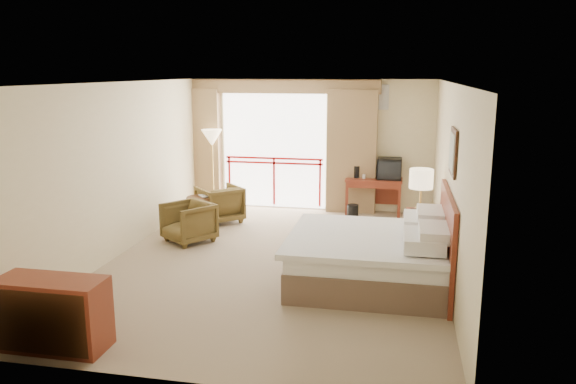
% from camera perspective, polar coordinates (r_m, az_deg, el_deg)
% --- Properties ---
extents(floor, '(7.00, 7.00, 0.00)m').
position_cam_1_polar(floor, '(8.69, -1.27, -7.05)').
color(floor, gray).
rests_on(floor, ground).
extents(ceiling, '(7.00, 7.00, 0.00)m').
position_cam_1_polar(ceiling, '(8.20, -1.36, 11.05)').
color(ceiling, white).
rests_on(ceiling, wall_back).
extents(wall_back, '(5.00, 0.00, 5.00)m').
position_cam_1_polar(wall_back, '(11.74, 2.42, 4.80)').
color(wall_back, beige).
rests_on(wall_back, ground).
extents(wall_front, '(5.00, 0.00, 5.00)m').
position_cam_1_polar(wall_front, '(5.08, -9.99, -5.39)').
color(wall_front, beige).
rests_on(wall_front, ground).
extents(wall_left, '(0.00, 7.00, 7.00)m').
position_cam_1_polar(wall_left, '(9.20, -16.70, 2.22)').
color(wall_left, beige).
rests_on(wall_left, ground).
extents(wall_right, '(0.00, 7.00, 7.00)m').
position_cam_1_polar(wall_right, '(8.17, 16.06, 1.04)').
color(wall_right, beige).
rests_on(wall_right, ground).
extents(balcony_door, '(2.40, 0.00, 2.40)m').
position_cam_1_polar(balcony_door, '(11.89, -1.42, 4.17)').
color(balcony_door, white).
rests_on(balcony_door, wall_back).
extents(balcony_railing, '(2.09, 0.03, 1.02)m').
position_cam_1_polar(balcony_railing, '(11.93, -1.44, 2.31)').
color(balcony_railing, '#A80E0E').
rests_on(balcony_railing, wall_back).
extents(curtain_left, '(1.00, 0.26, 2.50)m').
position_cam_1_polar(curtain_left, '(12.22, -9.15, 4.48)').
color(curtain_left, olive).
rests_on(curtain_left, wall_back).
extents(curtain_right, '(1.00, 0.26, 2.50)m').
position_cam_1_polar(curtain_right, '(11.50, 6.50, 4.08)').
color(curtain_right, olive).
rests_on(curtain_right, wall_back).
extents(valance, '(4.40, 0.22, 0.28)m').
position_cam_1_polar(valance, '(11.67, -1.57, 10.68)').
color(valance, olive).
rests_on(valance, wall_back).
extents(hvac_vent, '(0.50, 0.04, 0.50)m').
position_cam_1_polar(hvac_vent, '(11.49, 8.95, 9.51)').
color(hvac_vent, silver).
rests_on(hvac_vent, wall_back).
extents(bed, '(2.13, 2.06, 0.97)m').
position_cam_1_polar(bed, '(7.81, 8.58, -6.51)').
color(bed, brown).
rests_on(bed, floor).
extents(headboard, '(0.06, 2.10, 1.30)m').
position_cam_1_polar(headboard, '(7.75, 15.80, -4.87)').
color(headboard, maroon).
rests_on(headboard, wall_right).
extents(framed_art, '(0.04, 0.72, 0.60)m').
position_cam_1_polar(framed_art, '(7.50, 16.42, 3.93)').
color(framed_art, black).
rests_on(framed_art, wall_right).
extents(nightstand, '(0.51, 0.59, 0.66)m').
position_cam_1_polar(nightstand, '(9.28, 13.14, -3.96)').
color(nightstand, maroon).
rests_on(nightstand, floor).
extents(table_lamp, '(0.38, 0.38, 0.66)m').
position_cam_1_polar(table_lamp, '(9.13, 13.39, 1.23)').
color(table_lamp, tan).
rests_on(table_lamp, nightstand).
extents(phone, '(0.21, 0.18, 0.08)m').
position_cam_1_polar(phone, '(9.04, 12.96, -1.97)').
color(phone, black).
rests_on(phone, nightstand).
extents(desk, '(1.13, 0.54, 0.74)m').
position_cam_1_polar(desk, '(11.52, 8.71, 0.61)').
color(desk, maroon).
rests_on(desk, floor).
extents(tv, '(0.48, 0.38, 0.43)m').
position_cam_1_polar(tv, '(11.39, 10.27, 2.34)').
color(tv, black).
rests_on(tv, desk).
extents(coffee_maker, '(0.14, 0.14, 0.25)m').
position_cam_1_polar(coffee_maker, '(11.44, 7.00, 2.02)').
color(coffee_maker, black).
rests_on(coffee_maker, desk).
extents(cup, '(0.08, 0.08, 0.09)m').
position_cam_1_polar(cup, '(11.40, 7.72, 1.56)').
color(cup, white).
rests_on(cup, desk).
extents(wastebasket, '(0.28, 0.28, 0.28)m').
position_cam_1_polar(wastebasket, '(11.15, 6.59, -2.00)').
color(wastebasket, black).
rests_on(wastebasket, floor).
extents(armchair_far, '(1.08, 1.08, 0.71)m').
position_cam_1_polar(armchair_far, '(10.98, -6.92, -3.00)').
color(armchair_far, '#4C3B1A').
rests_on(armchair_far, floor).
extents(armchair_near, '(1.03, 1.04, 0.68)m').
position_cam_1_polar(armchair_near, '(9.80, -9.99, -4.97)').
color(armchair_near, '#4C3B1A').
rests_on(armchair_near, floor).
extents(side_table, '(0.52, 0.52, 0.57)m').
position_cam_1_polar(side_table, '(10.58, -8.85, -1.46)').
color(side_table, black).
rests_on(side_table, floor).
extents(book, '(0.29, 0.29, 0.02)m').
position_cam_1_polar(book, '(10.54, -8.89, -0.49)').
color(book, white).
rests_on(book, side_table).
extents(floor_lamp, '(0.43, 0.43, 1.68)m').
position_cam_1_polar(floor_lamp, '(11.75, -7.73, 5.18)').
color(floor_lamp, tan).
rests_on(floor_lamp, floor).
extents(dresser, '(1.15, 0.49, 0.76)m').
position_cam_1_polar(dresser, '(6.49, -22.83, -11.33)').
color(dresser, maroon).
rests_on(dresser, floor).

